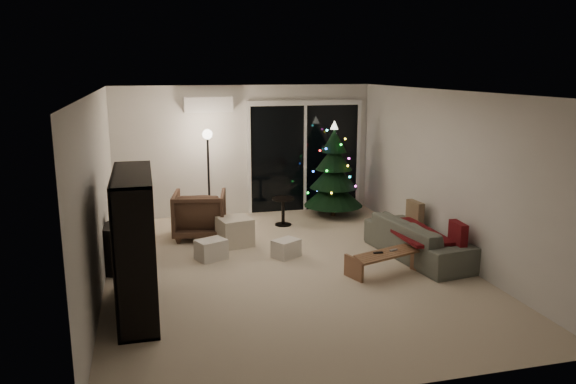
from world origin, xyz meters
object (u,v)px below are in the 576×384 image
at_px(sofa, 419,239).
at_px(coffee_table, 388,264).
at_px(armchair, 200,214).
at_px(christmas_tree, 334,169).
at_px(bookshelf, 117,245).
at_px(media_cabinet, 124,243).

xyz_separation_m(sofa, coffee_table, (-0.77, -0.59, -0.12)).
bearing_deg(armchair, christmas_tree, -153.16).
bearing_deg(bookshelf, christmas_tree, 45.16).
bearing_deg(media_cabinet, bookshelf, -65.89).
distance_m(armchair, sofa, 3.63).
distance_m(bookshelf, christmas_tree, 5.27).
relative_size(bookshelf, media_cabinet, 1.56).
distance_m(media_cabinet, armchair, 1.64).
xyz_separation_m(media_cabinet, sofa, (4.30, -0.78, -0.05)).
relative_size(armchair, coffee_table, 0.82).
distance_m(armchair, coffee_table, 3.41).
bearing_deg(media_cabinet, sofa, 13.82).
bearing_deg(bookshelf, armchair, 68.94).
bearing_deg(armchair, bookshelf, 77.18).
bearing_deg(armchair, sofa, 158.92).
relative_size(media_cabinet, coffee_table, 1.00).
bearing_deg(christmas_tree, coffee_table, -95.58).
height_order(bookshelf, christmas_tree, christmas_tree).
height_order(armchair, coffee_table, armchair).
bearing_deg(coffee_table, sofa, 18.64).
xyz_separation_m(media_cabinet, coffee_table, (3.53, -1.37, -0.16)).
height_order(sofa, christmas_tree, christmas_tree).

